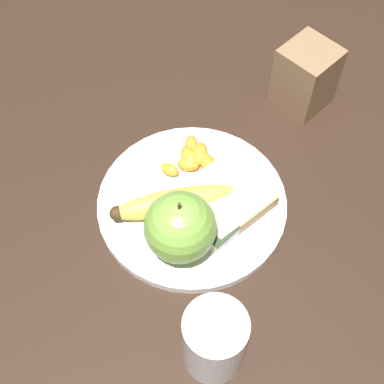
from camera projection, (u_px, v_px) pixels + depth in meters
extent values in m
plane|color=#332116|center=(192.00, 206.00, 0.67)|extent=(3.00, 3.00, 0.00)
cylinder|color=white|center=(192.00, 203.00, 0.66)|extent=(0.23, 0.23, 0.01)
torus|color=white|center=(192.00, 201.00, 0.66)|extent=(0.23, 0.23, 0.01)
cylinder|color=silver|center=(214.00, 341.00, 0.53)|extent=(0.06, 0.06, 0.09)
cylinder|color=yellow|center=(214.00, 343.00, 0.54)|extent=(0.06, 0.06, 0.08)
sphere|color=#84BC47|center=(180.00, 227.00, 0.59)|extent=(0.08, 0.08, 0.08)
cylinder|color=brown|center=(179.00, 206.00, 0.55)|extent=(0.00, 0.00, 0.01)
ellipsoid|color=#E0CC4C|center=(176.00, 202.00, 0.64)|extent=(0.15, 0.11, 0.03)
sphere|color=#473319|center=(117.00, 213.00, 0.63)|extent=(0.02, 0.02, 0.02)
cube|color=tan|center=(225.00, 198.00, 0.65)|extent=(0.10, 0.10, 0.02)
cube|color=beige|center=(225.00, 198.00, 0.65)|extent=(0.10, 0.09, 0.02)
cube|color=#B2B2B7|center=(153.00, 192.00, 0.66)|extent=(0.06, 0.11, 0.00)
cube|color=#B2B2B7|center=(217.00, 209.00, 0.65)|extent=(0.05, 0.06, 0.00)
cube|color=white|center=(219.00, 234.00, 0.62)|extent=(0.04, 0.03, 0.02)
cube|color=#334728|center=(219.00, 229.00, 0.61)|extent=(0.04, 0.03, 0.00)
ellipsoid|color=#F9A32D|center=(208.00, 164.00, 0.68)|extent=(0.03, 0.04, 0.02)
ellipsoid|color=#F9A32D|center=(188.00, 165.00, 0.68)|extent=(0.03, 0.03, 0.02)
ellipsoid|color=#F9A32D|center=(200.00, 154.00, 0.69)|extent=(0.04, 0.04, 0.02)
ellipsoid|color=#F9A32D|center=(192.00, 194.00, 0.65)|extent=(0.04, 0.03, 0.02)
ellipsoid|color=#F9A32D|center=(201.00, 184.00, 0.66)|extent=(0.02, 0.03, 0.01)
ellipsoid|color=#F9A32D|center=(170.00, 170.00, 0.68)|extent=(0.02, 0.03, 0.01)
ellipsoid|color=#F9A32D|center=(191.00, 145.00, 0.70)|extent=(0.03, 0.03, 0.02)
ellipsoid|color=#F9A32D|center=(189.00, 157.00, 0.68)|extent=(0.03, 0.04, 0.02)
cube|color=#93704C|center=(306.00, 77.00, 0.73)|extent=(0.07, 0.07, 0.09)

